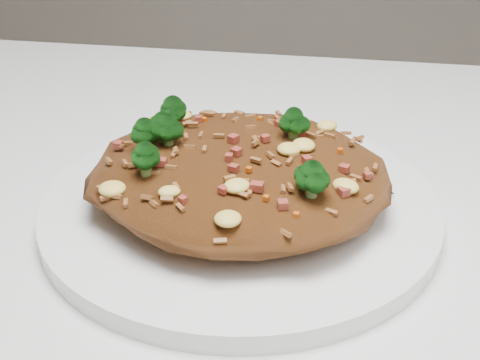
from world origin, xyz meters
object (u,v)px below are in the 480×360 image
object	(u,v)px
plate	(240,207)
fork	(318,157)
dining_table	(105,351)
fried_rice	(239,164)

from	to	relation	value
plate	fork	world-z (taller)	fork
dining_table	plate	bearing A→B (deg)	31.36
dining_table	fork	world-z (taller)	fork
dining_table	fork	distance (m)	0.21
plate	fried_rice	world-z (taller)	fried_rice
plate	fried_rice	bearing A→B (deg)	-174.55
fork	fried_rice	bearing A→B (deg)	-83.40
fried_rice	fork	world-z (taller)	fried_rice
plate	fried_rice	size ratio (longest dim) A/B	1.34
plate	fried_rice	distance (m)	0.03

